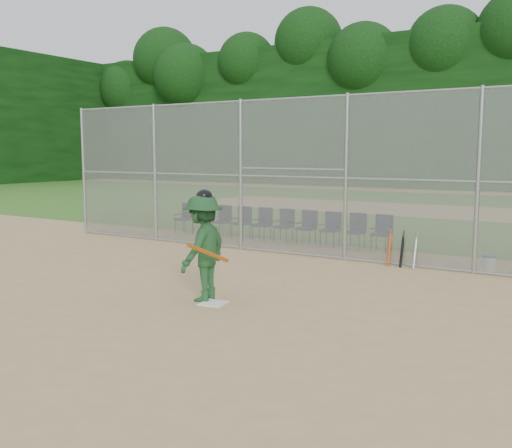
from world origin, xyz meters
The scene contains 19 objects.
ground centered at (0.00, 0.00, 0.00)m, with size 100.00×100.00×0.00m, color tan.
grass_strip centered at (0.00, 18.00, 0.01)m, with size 100.00×100.00×0.00m, color #376D20.
dirt_patch_far centered at (0.00, 18.00, 0.01)m, with size 24.00×24.00×0.00m, color tan.
backstop_fence centered at (0.00, 5.00, 2.07)m, with size 16.09×0.09×4.00m.
treeline centered at (0.00, 20.00, 5.50)m, with size 81.00×60.00×11.00m.
home_plate centered at (0.59, 0.10, 0.01)m, with size 0.42×0.42×0.02m, color white.
batter_at_plate centered at (0.30, 0.21, 0.96)m, with size 0.99×1.43×1.98m.
water_cooler centered at (4.23, 5.35, 0.20)m, with size 0.30×0.30×0.39m.
spare_bats centered at (2.43, 4.95, 0.42)m, with size 0.66×0.30×0.84m.
chair_0 centered at (-5.33, 6.73, 0.48)m, with size 0.54×0.52×0.96m, color #0F1437, non-canonical shape.
chair_1 centered at (-4.60, 6.73, 0.48)m, with size 0.54×0.52×0.96m, color #0F1437, non-canonical shape.
chair_2 centered at (-3.86, 6.73, 0.48)m, with size 0.54×0.52×0.96m, color #0F1437, non-canonical shape.
chair_3 centered at (-3.12, 6.73, 0.48)m, with size 0.54×0.52×0.96m, color #0F1437, non-canonical shape.
chair_4 centered at (-2.38, 6.73, 0.48)m, with size 0.54×0.52×0.96m, color #0F1437, non-canonical shape.
chair_5 centered at (-1.64, 6.73, 0.48)m, with size 0.54×0.52×0.96m, color #0F1437, non-canonical shape.
chair_6 centered at (-0.90, 6.73, 0.48)m, with size 0.54×0.52×0.96m, color #0F1437, non-canonical shape.
chair_7 centered at (-0.16, 6.73, 0.48)m, with size 0.54×0.52×0.96m, color #0F1437, non-canonical shape.
chair_8 centered at (0.58, 6.73, 0.48)m, with size 0.54×0.52×0.96m, color #0F1437, non-canonical shape.
chair_9 centered at (1.32, 6.73, 0.48)m, with size 0.54×0.52×0.96m, color #0F1437, non-canonical shape.
Camera 1 is at (6.26, -7.78, 2.63)m, focal length 40.00 mm.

